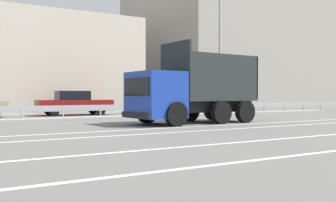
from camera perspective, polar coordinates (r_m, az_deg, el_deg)
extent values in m
plane|color=#605E5B|center=(20.62, -1.32, -2.82)|extent=(320.00, 320.00, 0.00)
cube|color=silver|center=(17.28, 7.34, -3.53)|extent=(55.39, 0.16, 0.01)
cube|color=silver|center=(16.02, 11.07, -3.89)|extent=(55.39, 0.16, 0.01)
cube|color=silver|center=(13.70, 20.85, -4.74)|extent=(55.39, 0.16, 0.01)
cube|color=gray|center=(22.22, -3.69, -2.32)|extent=(30.46, 1.10, 0.18)
cube|color=#9EA0A5|center=(23.16, -4.94, -0.88)|extent=(55.39, 0.04, 0.32)
cylinder|color=#ADADB2|center=(21.14, -20.48, -1.94)|extent=(0.09, 0.09, 0.62)
cylinder|color=#ADADB2|center=(21.63, -14.99, -1.86)|extent=(0.09, 0.09, 0.62)
cylinder|color=#ADADB2|center=(22.32, -9.79, -1.76)|extent=(0.09, 0.09, 0.62)
cylinder|color=#ADADB2|center=(23.18, -4.94, -1.65)|extent=(0.09, 0.09, 0.62)
cylinder|color=#ADADB2|center=(24.19, -0.46, -1.54)|extent=(0.09, 0.09, 0.62)
cylinder|color=#ADADB2|center=(25.33, 3.63, -1.43)|extent=(0.09, 0.09, 0.62)
cylinder|color=#ADADB2|center=(26.60, 7.35, -1.33)|extent=(0.09, 0.09, 0.62)
cylinder|color=#ADADB2|center=(27.96, 10.73, -1.23)|extent=(0.09, 0.09, 0.62)
cylinder|color=#ADADB2|center=(29.41, 13.77, -1.14)|extent=(0.09, 0.09, 0.62)
cylinder|color=#ADADB2|center=(30.94, 16.53, -1.05)|extent=(0.09, 0.09, 0.62)
cylinder|color=#ADADB2|center=(32.54, 19.02, -0.97)|extent=(0.09, 0.09, 0.62)
cylinder|color=#ADADB2|center=(34.19, 21.27, -0.89)|extent=(0.09, 0.09, 0.62)
cube|color=#19389E|center=(17.38, -1.85, 0.88)|extent=(2.03, 2.50, 2.04)
cube|color=black|center=(16.88, -4.61, 2.07)|extent=(0.14, 2.06, 0.78)
cube|color=black|center=(16.89, -4.70, -2.05)|extent=(0.23, 2.35, 0.24)
cube|color=black|center=(19.28, 6.10, -0.75)|extent=(4.50, 1.56, 0.53)
cube|color=#232828|center=(19.27, 6.11, 0.22)|extent=(4.37, 2.53, 0.12)
cube|color=#232828|center=(18.47, 8.34, 3.58)|extent=(4.25, 0.33, 2.07)
cube|color=#232828|center=(20.14, 4.07, 3.37)|extent=(4.25, 0.33, 2.07)
cube|color=#232828|center=(18.03, 1.08, 4.48)|extent=(0.22, 2.30, 2.59)
cube|color=#232828|center=(20.70, 10.49, 3.29)|extent=(0.22, 2.30, 2.07)
cylinder|color=black|center=(16.59, 1.17, -1.92)|extent=(1.06, 0.38, 1.04)
cylinder|color=black|center=(18.55, -3.06, -1.63)|extent=(1.06, 0.38, 1.04)
cylinder|color=black|center=(18.19, 7.71, -1.68)|extent=(1.06, 0.38, 1.04)
cylinder|color=black|center=(19.99, 3.19, -1.45)|extent=(1.06, 0.38, 1.04)
cylinder|color=black|center=(19.26, 11.14, -1.55)|extent=(1.06, 0.38, 1.04)
cylinder|color=black|center=(20.97, 6.55, -1.34)|extent=(1.06, 0.38, 1.04)
cylinder|color=white|center=(23.80, 2.88, -1.96)|extent=(0.16, 0.16, 0.30)
cylinder|color=black|center=(23.78, 2.88, -1.23)|extent=(0.16, 0.16, 0.30)
cylinder|color=white|center=(23.77, 2.88, -0.50)|extent=(0.16, 0.16, 0.30)
cylinder|color=black|center=(23.77, 2.88, 0.24)|extent=(0.16, 0.16, 0.30)
cylinder|color=white|center=(23.77, 2.88, 0.97)|extent=(0.16, 0.16, 0.30)
cylinder|color=#1E4CB2|center=(23.77, 2.88, 2.22)|extent=(0.73, 0.03, 0.73)
cylinder|color=white|center=(23.77, 2.88, 2.22)|extent=(0.79, 0.02, 0.79)
cylinder|color=#ADADB2|center=(25.20, 7.55, 7.51)|extent=(0.18, 0.18, 8.49)
cube|color=maroon|center=(26.65, -13.39, -0.60)|extent=(4.93, 2.08, 0.71)
cube|color=black|center=(26.61, -13.70, 0.79)|extent=(2.12, 1.70, 0.59)
cylinder|color=black|center=(27.89, -10.85, -1.26)|extent=(0.61, 0.24, 0.60)
cylinder|color=black|center=(26.27, -9.75, -1.38)|extent=(0.61, 0.24, 0.60)
cylinder|color=black|center=(27.16, -16.90, -1.33)|extent=(0.61, 0.24, 0.60)
cylinder|color=black|center=(25.49, -16.17, -1.47)|extent=(0.61, 0.24, 0.60)
cube|color=silver|center=(28.54, -1.78, -0.56)|extent=(3.94, 1.99, 0.63)
cube|color=black|center=(28.48, -1.98, 0.63)|extent=(1.67, 1.72, 0.55)
cylinder|color=black|center=(29.96, -0.67, -1.09)|extent=(0.60, 0.21, 0.60)
cylinder|color=black|center=(28.43, 1.26, -1.20)|extent=(0.60, 0.21, 0.60)
cylinder|color=black|center=(28.76, -4.78, -1.18)|extent=(0.60, 0.21, 0.60)
cylinder|color=black|center=(27.16, -3.00, -1.30)|extent=(0.60, 0.21, 0.60)
cube|color=maroon|center=(31.38, 6.71, -0.32)|extent=(4.50, 1.85, 0.76)
cube|color=black|center=(31.46, 6.90, 0.87)|extent=(1.90, 1.59, 0.54)
cylinder|color=black|center=(29.87, 5.66, -1.10)|extent=(0.60, 0.21, 0.60)
cylinder|color=black|center=(31.21, 3.75, -1.02)|extent=(0.60, 0.21, 0.60)
cylinder|color=black|center=(31.65, 9.62, -1.00)|extent=(0.60, 0.21, 0.60)
cylinder|color=black|center=(32.92, 7.65, -0.92)|extent=(0.60, 0.21, 0.60)
cube|color=gray|center=(46.01, 10.32, 7.84)|extent=(22.70, 15.50, 13.83)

